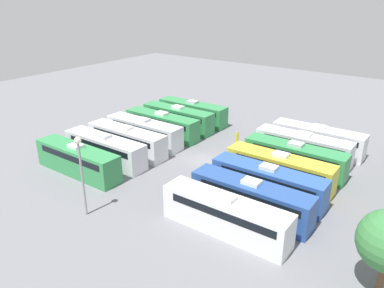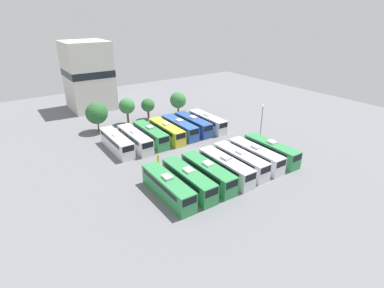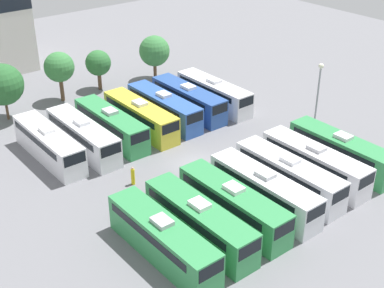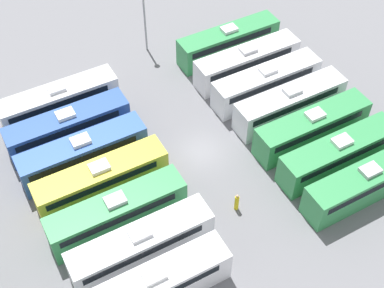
% 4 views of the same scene
% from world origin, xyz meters
% --- Properties ---
extents(ground_plane, '(122.78, 122.78, 0.00)m').
position_xyz_m(ground_plane, '(0.00, 0.00, 0.00)').
color(ground_plane, slate).
extents(bus_0, '(2.57, 11.30, 3.46)m').
position_xyz_m(bus_0, '(-10.80, -9.49, 1.71)').
color(bus_0, '#338C4C').
rests_on(bus_0, ground_plane).
extents(bus_1, '(2.57, 11.30, 3.46)m').
position_xyz_m(bus_1, '(-7.23, -9.54, 1.71)').
color(bus_1, '#338C4C').
rests_on(bus_1, ground_plane).
extents(bus_2, '(2.57, 11.30, 3.46)m').
position_xyz_m(bus_2, '(-3.57, -9.49, 1.71)').
color(bus_2, '#338C4C').
rests_on(bus_2, ground_plane).
extents(bus_3, '(2.57, 11.30, 3.46)m').
position_xyz_m(bus_3, '(-0.03, -9.59, 1.71)').
color(bus_3, silver).
rests_on(bus_3, ground_plane).
extents(bus_4, '(2.57, 11.30, 3.46)m').
position_xyz_m(bus_4, '(3.48, -9.27, 1.71)').
color(bus_4, silver).
rests_on(bus_4, ground_plane).
extents(bus_5, '(2.57, 11.30, 3.46)m').
position_xyz_m(bus_5, '(7.04, -9.29, 1.71)').
color(bus_5, silver).
rests_on(bus_5, ground_plane).
extents(bus_6, '(2.57, 11.30, 3.46)m').
position_xyz_m(bus_6, '(10.88, -9.41, 1.71)').
color(bus_6, '#338C4C').
rests_on(bus_6, ground_plane).
extents(bus_7, '(2.57, 11.30, 3.46)m').
position_xyz_m(bus_7, '(-10.79, 9.91, 1.71)').
color(bus_7, silver).
rests_on(bus_7, ground_plane).
extents(bus_8, '(2.57, 11.30, 3.46)m').
position_xyz_m(bus_8, '(-7.25, 9.33, 1.71)').
color(bus_8, silver).
rests_on(bus_8, ground_plane).
extents(bus_9, '(2.57, 11.30, 3.46)m').
position_xyz_m(bus_9, '(-3.63, 9.74, 1.71)').
color(bus_9, '#338C4C').
rests_on(bus_9, ground_plane).
extents(bus_10, '(2.57, 11.30, 3.46)m').
position_xyz_m(bus_10, '(0.04, 9.56, 1.71)').
color(bus_10, gold).
rests_on(bus_10, ground_plane).
extents(bus_11, '(2.57, 11.30, 3.46)m').
position_xyz_m(bus_11, '(3.50, 9.85, 1.71)').
color(bus_11, '#2D56A8').
rests_on(bus_11, ground_plane).
extents(bus_12, '(2.57, 11.30, 3.46)m').
position_xyz_m(bus_12, '(7.13, 9.90, 1.71)').
color(bus_12, '#284C93').
rests_on(bus_12, ground_plane).
extents(bus_13, '(2.57, 11.30, 3.46)m').
position_xyz_m(bus_13, '(10.76, 9.47, 1.71)').
color(bus_13, silver).
rests_on(bus_13, ground_plane).
extents(worker_person, '(0.36, 0.36, 1.85)m').
position_xyz_m(worker_person, '(-6.90, 0.55, 0.86)').
color(worker_person, gold).
rests_on(worker_person, ground_plane).
extents(light_pole, '(0.60, 0.60, 7.54)m').
position_xyz_m(light_pole, '(15.86, -2.11, 5.14)').
color(light_pole, gray).
rests_on(light_pole, ground_plane).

